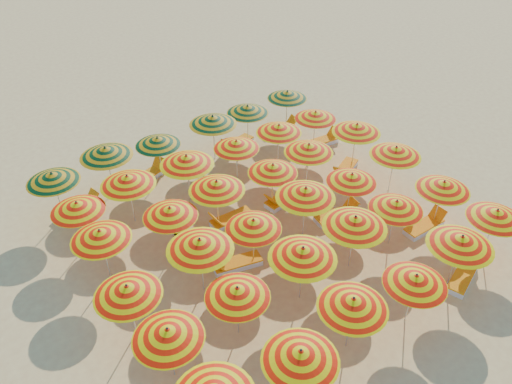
# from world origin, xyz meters

# --- Properties ---
(ground) EXTENTS (120.00, 120.00, 0.00)m
(ground) POSITION_xyz_m (0.00, 0.00, 0.00)
(ground) COLOR #ECC469
(ground) RESTS_ON ground
(umbrella_1) EXTENTS (2.64, 2.64, 2.13)m
(umbrella_1) POSITION_xyz_m (-3.39, -5.92, 1.87)
(umbrella_1) COLOR silver
(umbrella_1) RESTS_ON ground
(umbrella_2) EXTENTS (2.44, 2.44, 2.13)m
(umbrella_2) POSITION_xyz_m (-1.14, -5.51, 1.87)
(umbrella_2) COLOR silver
(umbrella_2) RESTS_ON ground
(umbrella_3) EXTENTS (2.15, 2.15, 2.02)m
(umbrella_3) POSITION_xyz_m (1.04, -5.92, 1.78)
(umbrella_3) COLOR silver
(umbrella_3) RESTS_ON ground
(umbrella_4) EXTENTS (2.31, 2.31, 2.23)m
(umbrella_4) POSITION_xyz_m (3.33, -5.80, 1.96)
(umbrella_4) COLOR silver
(umbrella_4) RESTS_ON ground
(umbrella_5) EXTENTS (2.13, 2.13, 2.06)m
(umbrella_5) POSITION_xyz_m (5.61, -5.62, 1.81)
(umbrella_5) COLOR silver
(umbrella_5) RESTS_ON ground
(umbrella_6) EXTENTS (2.48, 2.48, 2.06)m
(umbrella_6) POSITION_xyz_m (-5.70, -3.33, 1.82)
(umbrella_6) COLOR silver
(umbrella_6) RESTS_ON ground
(umbrella_7) EXTENTS (2.08, 2.08, 2.03)m
(umbrella_7) POSITION_xyz_m (-3.42, -3.22, 1.79)
(umbrella_7) COLOR silver
(umbrella_7) RESTS_ON ground
(umbrella_8) EXTENTS (2.58, 2.58, 2.27)m
(umbrella_8) POSITION_xyz_m (-1.03, -3.27, 2.00)
(umbrella_8) COLOR silver
(umbrella_8) RESTS_ON ground
(umbrella_9) EXTENTS (2.52, 2.52, 2.30)m
(umbrella_9) POSITION_xyz_m (1.28, -3.19, 2.02)
(umbrella_9) COLOR silver
(umbrella_9) RESTS_ON ground
(umbrella_10) EXTENTS (1.92, 1.92, 2.03)m
(umbrella_10) POSITION_xyz_m (3.32, -3.23, 1.79)
(umbrella_10) COLOR silver
(umbrella_10) RESTS_ON ground
(umbrella_11) EXTENTS (2.47, 2.47, 2.10)m
(umbrella_11) POSITION_xyz_m (5.52, -3.54, 1.85)
(umbrella_11) COLOR silver
(umbrella_11) RESTS_ON ground
(umbrella_12) EXTENTS (2.27, 2.27, 2.11)m
(umbrella_12) POSITION_xyz_m (-5.92, -1.36, 1.86)
(umbrella_12) COLOR silver
(umbrella_12) RESTS_ON ground
(umbrella_13) EXTENTS (2.47, 2.47, 2.27)m
(umbrella_13) POSITION_xyz_m (-3.34, -1.08, 2.00)
(umbrella_13) COLOR silver
(umbrella_13) RESTS_ON ground
(umbrella_14) EXTENTS (2.45, 2.45, 2.04)m
(umbrella_14) POSITION_xyz_m (-1.29, -1.09, 1.79)
(umbrella_14) COLOR silver
(umbrella_14) RESTS_ON ground
(umbrella_15) EXTENTS (2.77, 2.77, 2.28)m
(umbrella_15) POSITION_xyz_m (1.05, -1.02, 2.01)
(umbrella_15) COLOR silver
(umbrella_15) RESTS_ON ground
(umbrella_16) EXTENTS (2.33, 2.33, 2.01)m
(umbrella_16) POSITION_xyz_m (3.28, -1.11, 1.77)
(umbrella_16) COLOR silver
(umbrella_16) RESTS_ON ground
(umbrella_17) EXTENTS (2.36, 2.36, 2.19)m
(umbrella_17) POSITION_xyz_m (5.86, -0.99, 1.93)
(umbrella_17) COLOR silver
(umbrella_17) RESTS_ON ground
(umbrella_18) EXTENTS (2.22, 2.22, 2.10)m
(umbrella_18) POSITION_xyz_m (-5.60, 1.36, 1.85)
(umbrella_18) COLOR silver
(umbrella_18) RESTS_ON ground
(umbrella_19) EXTENTS (2.29, 2.29, 2.04)m
(umbrella_19) POSITION_xyz_m (-3.19, 1.13, 1.80)
(umbrella_19) COLOR silver
(umbrella_19) RESTS_ON ground
(umbrella_20) EXTENTS (2.66, 2.66, 2.20)m
(umbrella_20) POSITION_xyz_m (-1.18, 1.30, 1.94)
(umbrella_20) COLOR silver
(umbrella_20) RESTS_ON ground
(umbrella_21) EXTENTS (2.26, 2.26, 2.07)m
(umbrella_21) POSITION_xyz_m (1.24, 1.09, 1.82)
(umbrella_21) COLOR silver
(umbrella_21) RESTS_ON ground
(umbrella_22) EXTENTS (2.63, 2.63, 2.14)m
(umbrella_22) POSITION_xyz_m (3.26, 1.30, 1.89)
(umbrella_22) COLOR silver
(umbrella_22) RESTS_ON ground
(umbrella_23) EXTENTS (2.27, 2.27, 2.23)m
(umbrella_23) POSITION_xyz_m (5.92, 1.23, 1.96)
(umbrella_23) COLOR silver
(umbrella_23) RESTS_ON ground
(umbrella_24) EXTENTS (2.41, 2.41, 2.01)m
(umbrella_24) POSITION_xyz_m (-5.63, 3.33, 1.77)
(umbrella_24) COLOR silver
(umbrella_24) RESTS_ON ground
(umbrella_25) EXTENTS (2.72, 2.72, 2.19)m
(umbrella_25) POSITION_xyz_m (-3.63, 3.54, 1.93)
(umbrella_25) COLOR silver
(umbrella_25) RESTS_ON ground
(umbrella_26) EXTENTS (2.37, 2.37, 2.26)m
(umbrella_26) POSITION_xyz_m (-1.23, 3.35, 1.99)
(umbrella_26) COLOR silver
(umbrella_26) RESTS_ON ground
(umbrella_27) EXTENTS (2.17, 2.17, 2.04)m
(umbrella_27) POSITION_xyz_m (1.15, 3.42, 1.80)
(umbrella_27) COLOR silver
(umbrella_27) RESTS_ON ground
(umbrella_28) EXTENTS (2.28, 2.28, 2.11)m
(umbrella_28) POSITION_xyz_m (3.33, 3.32, 1.86)
(umbrella_28) COLOR silver
(umbrella_28) RESTS_ON ground
(umbrella_29) EXTENTS (2.48, 2.48, 2.02)m
(umbrella_29) POSITION_xyz_m (5.54, 3.41, 1.78)
(umbrella_29) COLOR silver
(umbrella_29) RESTS_ON ground
(umbrella_30) EXTENTS (2.63, 2.63, 2.11)m
(umbrella_30) POSITION_xyz_m (-5.76, 5.49, 1.85)
(umbrella_30) COLOR silver
(umbrella_30) RESTS_ON ground
(umbrella_31) EXTENTS (2.56, 2.56, 2.24)m
(umbrella_31) POSITION_xyz_m (-3.50, 5.82, 1.97)
(umbrella_31) COLOR silver
(umbrella_31) RESTS_ON ground
(umbrella_32) EXTENTS (2.53, 2.53, 2.02)m
(umbrella_32) POSITION_xyz_m (-1.32, 5.62, 1.78)
(umbrella_32) COLOR silver
(umbrella_32) RESTS_ON ground
(umbrella_33) EXTENTS (2.32, 2.32, 2.24)m
(umbrella_33) POSITION_xyz_m (1.34, 5.49, 1.98)
(umbrella_33) COLOR silver
(umbrella_33) RESTS_ON ground
(umbrella_34) EXTENTS (2.43, 2.43, 2.07)m
(umbrella_34) POSITION_xyz_m (3.34, 5.65, 1.83)
(umbrella_34) COLOR silver
(umbrella_34) RESTS_ON ground
(umbrella_35) EXTENTS (2.15, 2.15, 2.06)m
(umbrella_35) POSITION_xyz_m (5.80, 5.75, 1.82)
(umbrella_35) COLOR silver
(umbrella_35) RESTS_ON ground
(lounger_0) EXTENTS (1.83, 1.11, 0.69)m
(lounger_0) POSITION_xyz_m (-2.80, -5.76, 0.15)
(lounger_0) COLOR white
(lounger_0) RESTS_ON ground
(lounger_1) EXTENTS (1.83, 1.08, 0.69)m
(lounger_1) POSITION_xyz_m (3.92, -5.96, 0.15)
(lounger_1) COLOR white
(lounger_1) RESTS_ON ground
(lounger_2) EXTENTS (1.75, 0.65, 0.69)m
(lounger_2) POSITION_xyz_m (5.02, -3.51, 0.15)
(lounger_2) COLOR white
(lounger_2) RESTS_ON ground
(lounger_3) EXTENTS (1.82, 1.01, 0.69)m
(lounger_3) POSITION_xyz_m (-1.88, -0.87, 0.15)
(lounger_3) COLOR white
(lounger_3) RESTS_ON ground
(lounger_4) EXTENTS (1.80, 0.85, 0.69)m
(lounger_4) POSITION_xyz_m (2.78, -1.04, 0.15)
(lounger_4) COLOR white
(lounger_4) RESTS_ON ground
(lounger_5) EXTENTS (1.75, 0.64, 0.69)m
(lounger_5) POSITION_xyz_m (-0.68, 1.24, 0.15)
(lounger_5) COLOR white
(lounger_5) RESTS_ON ground
(lounger_6) EXTENTS (1.79, 0.78, 0.69)m
(lounger_6) POSITION_xyz_m (1.74, 1.02, 0.15)
(lounger_6) COLOR white
(lounger_6) RESTS_ON ground
(lounger_7) EXTENTS (1.82, 1.23, 0.69)m
(lounger_7) POSITION_xyz_m (5.33, 1.06, 0.15)
(lounger_7) COLOR white
(lounger_7) RESTS_ON ground
(lounger_8) EXTENTS (1.79, 0.77, 0.69)m
(lounger_8) POSITION_xyz_m (6.14, 3.45, 0.15)
(lounger_8) COLOR white
(lounger_8) RESTS_ON ground
(lounger_9) EXTENTS (1.80, 0.81, 0.69)m
(lounger_9) POSITION_xyz_m (-5.16, 5.32, 0.15)
(lounger_9) COLOR white
(lounger_9) RESTS_ON ground
(lounger_10) EXTENTS (1.83, 1.12, 0.69)m
(lounger_10) POSITION_xyz_m (-1.83, 5.83, 0.15)
(lounger_10) COLOR white
(lounger_10) RESTS_ON ground
(lounger_11) EXTENTS (1.82, 0.98, 0.69)m
(lounger_11) POSITION_xyz_m (2.75, 5.70, 0.15)
(lounger_11) COLOR white
(lounger_11) RESTS_ON ground
(lounger_12) EXTENTS (1.81, 0.89, 0.69)m
(lounger_12) POSITION_xyz_m (5.30, 5.60, 0.15)
(lounger_12) COLOR white
(lounger_12) RESTS_ON ground
(beachgoer_b) EXTENTS (0.87, 0.95, 1.59)m
(beachgoer_b) POSITION_xyz_m (-3.14, 0.58, 0.80)
(beachgoer_b) COLOR tan
(beachgoer_b) RESTS_ON ground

